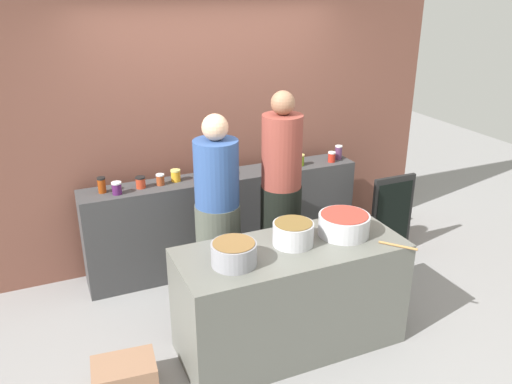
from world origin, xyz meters
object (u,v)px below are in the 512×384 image
object	(u,v)px
preserve_jar_7	(272,166)
wooden_spoon	(398,246)
preserve_jar_10	(332,157)
cooking_pot_center	(293,233)
preserve_jar_3	(160,180)
preserve_jar_8	(287,160)
preserve_jar_6	(224,170)
preserve_jar_9	(300,160)
cook_in_cap	(281,205)
preserve_jar_0	(102,185)
preserve_jar_1	(117,188)
preserve_jar_2	(141,182)
preserve_jar_4	(176,175)
preserve_jar_11	(339,152)
bread_crate	(125,377)
cooking_pot_right	(344,225)
cook_with_tongs	(218,221)
preserve_jar_5	(198,172)
cooking_pot_left	(234,254)
chalkboard_sign	(392,216)

from	to	relation	value
preserve_jar_7	wooden_spoon	distance (m)	1.66
preserve_jar_10	cooking_pot_center	bearing A→B (deg)	-130.63
preserve_jar_3	preserve_jar_8	size ratio (longest dim) A/B	0.71
preserve_jar_6	preserve_jar_9	xyz separation A→B (m)	(0.80, -0.02, -0.00)
cook_in_cap	preserve_jar_6	bearing A→B (deg)	114.55
preserve_jar_0	preserve_jar_1	distance (m)	0.14
preserve_jar_2	preserve_jar_3	bearing A→B (deg)	0.40
preserve_jar_1	preserve_jar_7	xyz separation A→B (m)	(1.48, -0.00, -0.01)
preserve_jar_3	preserve_jar_4	bearing A→B (deg)	14.23
preserve_jar_11	bread_crate	distance (m)	3.02
preserve_jar_9	cooking_pot_right	xyz separation A→B (m)	(-0.33, -1.33, -0.06)
preserve_jar_7	preserve_jar_4	bearing A→B (deg)	173.60
preserve_jar_8	bread_crate	distance (m)	2.53
preserve_jar_6	preserve_jar_7	distance (m)	0.48
preserve_jar_8	preserve_jar_9	xyz separation A→B (m)	(0.15, -0.01, -0.01)
preserve_jar_10	preserve_jar_11	xyz separation A→B (m)	(0.11, 0.05, 0.02)
cook_with_tongs	cook_in_cap	distance (m)	0.57
preserve_jar_1	preserve_jar_5	bearing A→B (deg)	5.60
preserve_jar_1	preserve_jar_2	xyz separation A→B (m)	(0.22, 0.06, -0.00)
preserve_jar_2	cooking_pot_left	bearing A→B (deg)	-77.58
cooking_pot_right	preserve_jar_1	bearing A→B (deg)	138.47
preserve_jar_3	preserve_jar_9	bearing A→B (deg)	-1.48
cooking_pot_left	cooking_pot_right	bearing A→B (deg)	5.34
preserve_jar_0	preserve_jar_3	bearing A→B (deg)	-2.73
preserve_jar_7	bread_crate	world-z (taller)	preserve_jar_7
preserve_jar_2	cook_with_tongs	world-z (taller)	cook_with_tongs
preserve_jar_3	preserve_jar_7	distance (m)	1.09
preserve_jar_8	wooden_spoon	world-z (taller)	preserve_jar_8
preserve_jar_7	preserve_jar_2	bearing A→B (deg)	177.09
preserve_jar_1	preserve_jar_3	world-z (taller)	preserve_jar_1
preserve_jar_9	preserve_jar_11	size ratio (longest dim) A/B	0.80
preserve_jar_7	preserve_jar_8	bearing A→B (deg)	11.59
preserve_jar_7	preserve_jar_9	bearing A→B (deg)	5.15
cooking_pot_center	cooking_pot_right	size ratio (longest dim) A/B	0.78
chalkboard_sign	preserve_jar_2	bearing A→B (deg)	167.80
cooking_pot_left	bread_crate	distance (m)	1.15
preserve_jar_2	preserve_jar_6	xyz separation A→B (m)	(0.78, -0.01, 0.01)
preserve_jar_6	cooking_pot_left	world-z (taller)	preserve_jar_6
preserve_jar_8	preserve_jar_11	xyz separation A→B (m)	(0.61, 0.01, -0.00)
cooking_pot_center	chalkboard_sign	bearing A→B (deg)	27.96
preserve_jar_4	preserve_jar_11	distance (m)	1.71
preserve_jar_8	cooking_pot_center	xyz separation A→B (m)	(-0.61, -1.32, -0.07)
cook_with_tongs	bread_crate	size ratio (longest dim) A/B	3.93
preserve_jar_8	preserve_jar_1	bearing A→B (deg)	-178.82
cook_with_tongs	preserve_jar_8	bearing A→B (deg)	30.53
preserve_jar_1	preserve_jar_8	world-z (taller)	preserve_jar_8
cooking_pot_left	cook_with_tongs	size ratio (longest dim) A/B	0.19
preserve_jar_6	cooking_pot_right	world-z (taller)	preserve_jar_6
preserve_jar_9	cooking_pot_left	bearing A→B (deg)	-131.76
cooking_pot_center	cooking_pot_right	xyz separation A→B (m)	(0.43, -0.02, -0.00)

